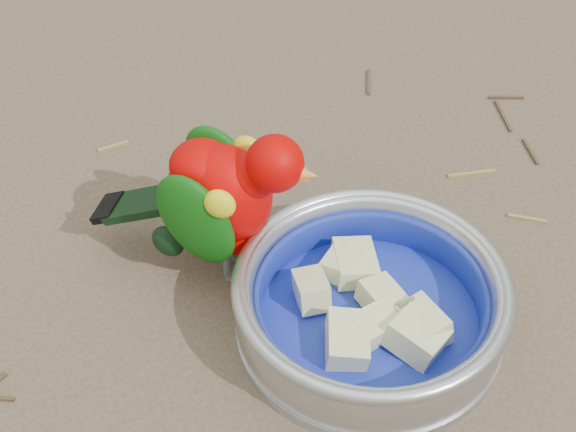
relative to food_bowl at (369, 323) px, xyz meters
name	(u,v)px	position (x,y,z in m)	size (l,w,h in m)	color
ground	(320,415)	(-0.07, -0.07, -0.01)	(60.00, 60.00, 0.00)	brown
food_bowl	(369,323)	(0.00, 0.00, 0.00)	(0.22, 0.22, 0.02)	#B2B2BA
bowl_wall	(371,300)	(0.00, 0.00, 0.03)	(0.22, 0.22, 0.04)	#B2B2BA
fruit_wedges	(370,306)	(0.00, 0.00, 0.02)	(0.13, 0.13, 0.03)	beige
lory_parrot	(224,206)	(-0.09, 0.11, 0.07)	(0.09, 0.19, 0.15)	#BB0100
ground_debris	(313,343)	(-0.05, 0.00, -0.01)	(0.90, 0.80, 0.01)	olive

